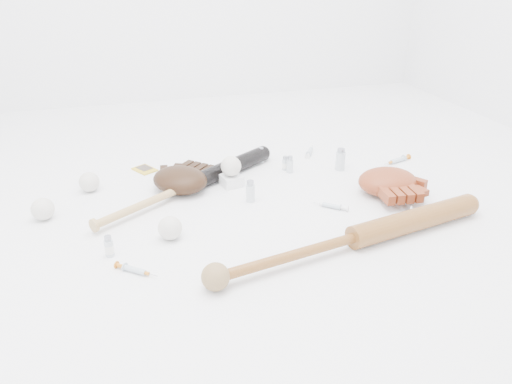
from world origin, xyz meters
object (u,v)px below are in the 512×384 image
object	(u,v)px
bat_dark	(191,184)
pedestal	(231,180)
glove_dark	(180,179)
bat_wood	(355,237)

from	to	relation	value
bat_dark	pedestal	distance (m)	0.16
glove_dark	bat_dark	bearing A→B (deg)	11.30
bat_dark	pedestal	size ratio (longest dim) A/B	11.77
glove_dark	pedestal	distance (m)	0.20
pedestal	bat_dark	bearing A→B (deg)	-174.75
bat_wood	pedestal	distance (m)	0.60
glove_dark	pedestal	xyz separation A→B (m)	(0.19, -0.01, -0.02)
bat_dark	glove_dark	xyz separation A→B (m)	(-0.04, 0.02, 0.01)
bat_dark	pedestal	xyz separation A→B (m)	(0.16, 0.01, -0.01)
bat_wood	pedestal	size ratio (longest dim) A/B	13.45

